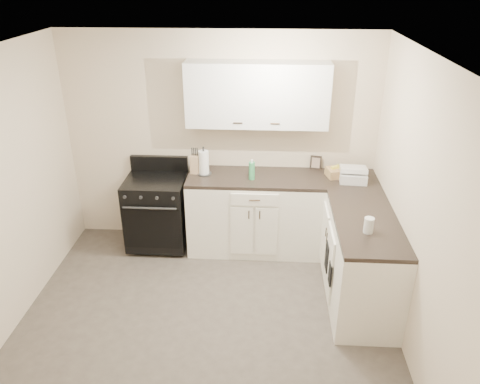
# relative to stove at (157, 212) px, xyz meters

# --- Properties ---
(floor) EXTENTS (3.60, 3.60, 0.00)m
(floor) POSITION_rel_stove_xyz_m (0.74, -1.48, -0.46)
(floor) COLOR #473F38
(floor) RESTS_ON ground
(ceiling) EXTENTS (3.60, 3.60, 0.00)m
(ceiling) POSITION_rel_stove_xyz_m (0.74, -1.48, 2.04)
(ceiling) COLOR white
(ceiling) RESTS_ON wall_back
(wall_back) EXTENTS (3.60, 0.00, 3.60)m
(wall_back) POSITION_rel_stove_xyz_m (0.74, 0.32, 0.79)
(wall_back) COLOR beige
(wall_back) RESTS_ON ground
(wall_right) EXTENTS (0.00, 3.60, 3.60)m
(wall_right) POSITION_rel_stove_xyz_m (2.54, -1.48, 0.79)
(wall_right) COLOR beige
(wall_right) RESTS_ON ground
(base_cabinets_back) EXTENTS (1.55, 0.60, 0.90)m
(base_cabinets_back) POSITION_rel_stove_xyz_m (1.16, 0.02, -0.01)
(base_cabinets_back) COLOR white
(base_cabinets_back) RESTS_ON floor
(base_cabinets_right) EXTENTS (0.60, 1.90, 0.90)m
(base_cabinets_right) POSITION_rel_stove_xyz_m (2.24, -0.63, -0.01)
(base_cabinets_right) COLOR white
(base_cabinets_right) RESTS_ON floor
(countertop_back) EXTENTS (1.55, 0.60, 0.04)m
(countertop_back) POSITION_rel_stove_xyz_m (1.16, 0.02, 0.46)
(countertop_back) COLOR black
(countertop_back) RESTS_ON base_cabinets_back
(countertop_right) EXTENTS (0.60, 1.90, 0.04)m
(countertop_right) POSITION_rel_stove_xyz_m (2.24, -0.63, 0.46)
(countertop_right) COLOR black
(countertop_right) RESTS_ON base_cabinets_right
(upper_cabinets) EXTENTS (1.55, 0.30, 0.70)m
(upper_cabinets) POSITION_rel_stove_xyz_m (1.16, 0.18, 1.38)
(upper_cabinets) COLOR silver
(upper_cabinets) RESTS_ON wall_back
(stove) EXTENTS (0.69, 0.59, 0.83)m
(stove) POSITION_rel_stove_xyz_m (0.00, 0.00, 0.00)
(stove) COLOR black
(stove) RESTS_ON floor
(knife_block) EXTENTS (0.11, 0.11, 0.22)m
(knife_block) POSITION_rel_stove_xyz_m (0.47, 0.08, 0.59)
(knife_block) COLOR #D5B383
(knife_block) RESTS_ON countertop_back
(paper_towel) EXTENTS (0.15, 0.15, 0.28)m
(paper_towel) POSITION_rel_stove_xyz_m (0.57, 0.06, 0.62)
(paper_towel) COLOR white
(paper_towel) RESTS_ON countertop_back
(soap_bottle) EXTENTS (0.07, 0.07, 0.20)m
(soap_bottle) POSITION_rel_stove_xyz_m (1.12, -0.05, 0.58)
(soap_bottle) COLOR #3B9B5A
(soap_bottle) RESTS_ON countertop_back
(picture_frame) EXTENTS (0.13, 0.07, 0.16)m
(picture_frame) POSITION_rel_stove_xyz_m (1.86, 0.28, 0.56)
(picture_frame) COLOR black
(picture_frame) RESTS_ON countertop_back
(wicker_basket) EXTENTS (0.33, 0.26, 0.10)m
(wicker_basket) POSITION_rel_stove_xyz_m (2.11, 0.09, 0.53)
(wicker_basket) COLOR tan
(wicker_basket) RESTS_ON countertop_right
(countertop_grill) EXTENTS (0.31, 0.29, 0.11)m
(countertop_grill) POSITION_rel_stove_xyz_m (2.24, -0.02, 0.53)
(countertop_grill) COLOR silver
(countertop_grill) RESTS_ON countertop_right
(glass_jar) EXTENTS (0.09, 0.09, 0.15)m
(glass_jar) POSITION_rel_stove_xyz_m (2.21, -1.15, 0.55)
(glass_jar) COLOR silver
(glass_jar) RESTS_ON countertop_right
(oven_mitt_near) EXTENTS (0.02, 0.13, 0.22)m
(oven_mitt_near) POSITION_rel_stove_xyz_m (1.92, -1.11, -0.01)
(oven_mitt_near) COLOR black
(oven_mitt_near) RESTS_ON base_cabinets_right
(oven_mitt_far) EXTENTS (0.02, 0.17, 0.30)m
(oven_mitt_far) POSITION_rel_stove_xyz_m (1.92, -0.85, 0.00)
(oven_mitt_far) COLOR black
(oven_mitt_far) RESTS_ON base_cabinets_right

